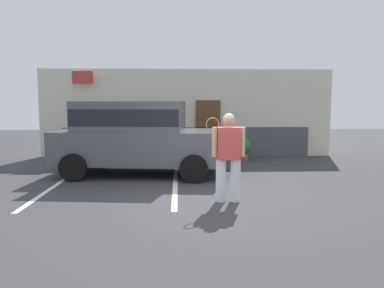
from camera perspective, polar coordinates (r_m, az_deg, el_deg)
ground_plane at (r=7.48m, az=0.35°, el=-9.08°), size 40.00×40.00×0.00m
parking_stripe_0 at (r=9.43m, az=-20.90°, el=-6.21°), size 0.12×4.40×0.01m
parking_stripe_1 at (r=8.93m, az=-2.67°, el=-6.48°), size 0.12×4.40×0.01m
house_frontage at (r=13.54m, az=-0.78°, el=4.49°), size 10.84×0.40×3.24m
parked_suv at (r=10.16m, az=-8.81°, el=1.57°), size 4.76×2.52×2.05m
tennis_player_man at (r=7.33m, az=5.75°, el=-1.90°), size 0.80×0.29×1.81m
potted_plant_by_porch at (r=12.68m, az=7.92°, el=-0.57°), size 0.62×0.62×0.82m
flag_pole at (r=13.60m, az=-17.71°, el=7.02°), size 0.80×0.09×3.18m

